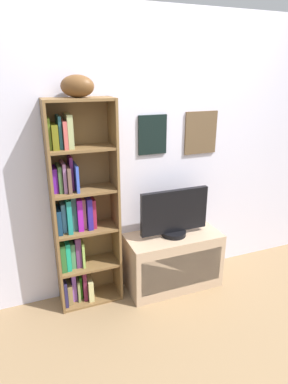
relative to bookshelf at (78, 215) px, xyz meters
The scene contains 6 objects.
ground 1.49m from the bookshelf, 54.16° to the right, with size 5.20×5.20×0.04m, color #8D6F4D.
back_wall 0.83m from the bookshelf, 10.07° to the left, with size 4.80×0.08×2.39m.
bookshelf is the anchor object (origin of this frame).
football 0.99m from the bookshelf, 26.04° to the right, with size 0.25×0.16×0.16m, color brown.
tv_stand 0.99m from the bookshelf, ahead, with size 0.86×0.39×0.52m.
television 0.83m from the bookshelf, ahead, with size 0.62×0.22×0.43m.
Camera 1 is at (-1.10, -1.45, 1.88)m, focal length 30.62 mm.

